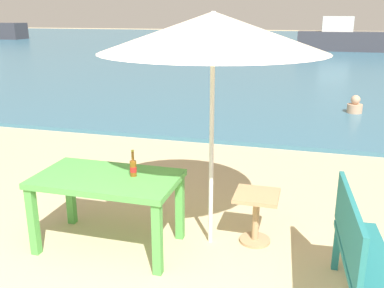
% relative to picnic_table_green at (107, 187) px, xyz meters
% --- Properties ---
extents(sea_water, '(120.00, 50.00, 0.08)m').
position_rel_picnic_table_green_xyz_m(sea_water, '(0.75, 28.76, -0.61)').
color(sea_water, '#386B84').
rests_on(sea_water, ground_plane).
extents(picnic_table_green, '(1.40, 0.80, 0.76)m').
position_rel_picnic_table_green_xyz_m(picnic_table_green, '(0.00, 0.00, 0.00)').
color(picnic_table_green, '#4C9E47').
rests_on(picnic_table_green, ground_plane).
extents(beer_bottle_amber, '(0.07, 0.07, 0.26)m').
position_rel_picnic_table_green_xyz_m(beer_bottle_amber, '(0.25, 0.08, 0.20)').
color(beer_bottle_amber, brown).
rests_on(beer_bottle_amber, picnic_table_green).
extents(patio_umbrella, '(2.10, 2.10, 2.30)m').
position_rel_picnic_table_green_xyz_m(patio_umbrella, '(0.97, 0.35, 1.47)').
color(patio_umbrella, silver).
rests_on(patio_umbrella, ground_plane).
extents(side_table_wood, '(0.44, 0.44, 0.54)m').
position_rel_picnic_table_green_xyz_m(side_table_wood, '(1.41, 0.48, -0.30)').
color(side_table_wood, tan).
rests_on(side_table_wood, ground_plane).
extents(bench_teal_center, '(0.45, 1.22, 0.95)m').
position_rel_picnic_table_green_xyz_m(bench_teal_center, '(2.31, -0.36, -0.11)').
color(bench_teal_center, '#237275').
rests_on(bench_teal_center, ground_plane).
extents(swimmer_person, '(0.34, 0.34, 0.41)m').
position_rel_picnic_table_green_xyz_m(swimmer_person, '(2.86, 6.77, -0.41)').
color(swimmer_person, tan).
rests_on(swimmer_person, sea_water).
extents(boat_cargo_ship, '(5.53, 1.51, 2.01)m').
position_rel_picnic_table_green_xyz_m(boat_cargo_ship, '(3.51, 24.43, 0.15)').
color(boat_cargo_ship, '#38383F').
rests_on(boat_cargo_ship, sea_water).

